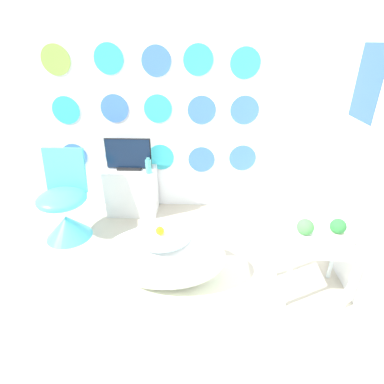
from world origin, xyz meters
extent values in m
plane|color=#BCB29E|center=(0.00, 0.00, 0.00)|extent=(12.00, 12.00, 0.00)
cube|color=white|center=(0.00, 2.14, 1.30)|extent=(4.41, 0.04, 2.60)
cylinder|color=#3F72CC|center=(-0.98, 2.11, 0.62)|extent=(0.30, 0.01, 0.30)
cylinder|color=#3F72CC|center=(-0.46, 2.11, 0.62)|extent=(0.30, 0.01, 0.30)
cylinder|color=#33B2BF|center=(0.03, 2.11, 0.62)|extent=(0.30, 0.01, 0.30)
cylinder|color=#3F72CC|center=(0.50, 2.11, 0.60)|extent=(0.30, 0.01, 0.30)
cylinder|color=#3F72CC|center=(0.97, 2.11, 0.62)|extent=(0.30, 0.01, 0.30)
cylinder|color=#33B2BF|center=(-0.98, 2.11, 1.14)|extent=(0.30, 0.01, 0.30)
cylinder|color=#3F72CC|center=(-0.44, 2.11, 1.17)|extent=(0.30, 0.01, 0.30)
cylinder|color=#33B2BF|center=(0.03, 2.11, 1.17)|extent=(0.30, 0.01, 0.30)
cylinder|color=#3F72CC|center=(0.50, 2.11, 1.16)|extent=(0.30, 0.01, 0.30)
cylinder|color=#3F72CC|center=(0.95, 2.11, 1.16)|extent=(0.30, 0.01, 0.30)
cylinder|color=#8CCC4C|center=(-0.99, 2.11, 1.65)|extent=(0.30, 0.01, 0.30)
cylinder|color=#33B2BF|center=(-0.44, 2.11, 1.66)|extent=(0.30, 0.01, 0.30)
cylinder|color=#3F72CC|center=(0.04, 2.11, 1.64)|extent=(0.30, 0.01, 0.30)
cylinder|color=#33B2BF|center=(0.46, 2.11, 1.65)|extent=(0.30, 0.01, 0.30)
cylinder|color=#33B2BF|center=(0.92, 2.11, 1.62)|extent=(0.30, 0.01, 0.30)
cube|color=white|center=(1.72, 1.06, 1.30)|extent=(0.04, 3.12, 2.60)
cube|color=white|center=(1.69, 1.17, 1.55)|extent=(0.02, 0.44, 0.60)
cube|color=#3359B2|center=(1.68, 1.17, 1.55)|extent=(0.01, 0.36, 0.52)
cube|color=silver|center=(0.26, 0.73, 0.00)|extent=(1.38, 0.82, 0.01)
ellipsoid|color=white|center=(0.22, 0.81, 0.24)|extent=(1.01, 0.57, 0.48)
cylinder|color=#B2DBEA|center=(0.22, 0.81, 0.46)|extent=(0.47, 0.47, 0.01)
sphere|color=yellow|center=(0.20, 0.78, 0.52)|extent=(0.07, 0.07, 0.07)
sphere|color=yellow|center=(0.20, 0.77, 0.54)|extent=(0.04, 0.04, 0.04)
cone|color=orange|center=(0.20, 0.75, 0.54)|extent=(0.02, 0.02, 0.02)
cone|color=#4CC6DB|center=(-0.85, 1.40, 0.12)|extent=(0.45, 0.45, 0.24)
ellipsoid|color=#4CC6DB|center=(-0.85, 1.40, 0.44)|extent=(0.48, 0.48, 0.17)
cube|color=#4CC6DB|center=(-0.85, 1.58, 0.67)|extent=(0.41, 0.10, 0.45)
cube|color=silver|center=(-0.29, 1.93, 0.27)|extent=(0.56, 0.32, 0.55)
cube|color=white|center=(-0.29, 1.77, 0.37)|extent=(0.47, 0.01, 0.15)
cube|color=black|center=(-0.29, 1.93, 0.56)|extent=(0.26, 0.12, 0.02)
cube|color=black|center=(-0.29, 1.93, 0.72)|extent=(0.50, 0.01, 0.34)
cube|color=#0F1E38|center=(-0.29, 1.92, 0.72)|extent=(0.48, 0.01, 0.32)
cylinder|color=#51B2AD|center=(-0.06, 1.82, 0.62)|extent=(0.06, 0.06, 0.15)
cylinder|color=#51B2AD|center=(-0.06, 1.82, 0.71)|extent=(0.04, 0.04, 0.02)
cube|color=silver|center=(1.39, 0.73, 0.48)|extent=(0.50, 0.38, 0.02)
cylinder|color=silver|center=(1.16, 0.57, 0.23)|extent=(0.03, 0.03, 0.46)
cylinder|color=silver|center=(1.62, 0.57, 0.23)|extent=(0.03, 0.03, 0.46)
cylinder|color=silver|center=(1.16, 0.89, 0.23)|extent=(0.03, 0.03, 0.46)
cylinder|color=silver|center=(1.62, 0.89, 0.23)|extent=(0.03, 0.03, 0.46)
cylinder|color=white|center=(1.28, 0.73, 0.52)|extent=(0.12, 0.12, 0.07)
sphere|color=#4C9E4C|center=(1.28, 0.73, 0.61)|extent=(0.12, 0.12, 0.12)
cylinder|color=beige|center=(1.50, 0.72, 0.53)|extent=(0.11, 0.11, 0.09)
sphere|color=#2D7A38|center=(1.50, 0.72, 0.63)|extent=(0.11, 0.11, 0.11)
camera|label=1|loc=(0.52, -1.12, 1.82)|focal=28.00mm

